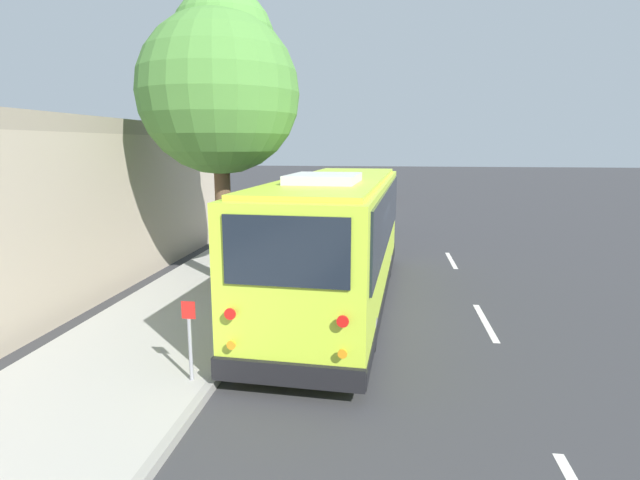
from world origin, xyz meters
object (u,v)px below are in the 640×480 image
Objects in this scene: sign_post_near at (190,340)px; fire_hydrant at (306,228)px; street_tree at (220,83)px; parked_sedan_silver at (368,183)px; shuttle_bus at (337,234)px; parked_sedan_white at (361,201)px; parked_sedan_maroon at (362,190)px; parked_sedan_navy at (349,218)px; sign_post_far at (232,292)px.

fire_hydrant is (12.49, 0.18, -0.27)m from sign_post_near.
street_tree is at bearing 12.75° from sign_post_near.
shuttle_bus is at bearing -179.98° from parked_sedan_silver.
parked_sedan_maroon is (7.02, 0.27, 0.00)m from parked_sedan_white.
parked_sedan_navy is 3.10m from fire_hydrant.
parked_sedan_navy is 1.02× the size of parked_sedan_white.
parked_sedan_navy is 10.75m from street_tree.
street_tree is at bearing 169.75° from fire_hydrant.
shuttle_bus is 2.15× the size of parked_sedan_silver.
parked_sedan_silver is at bearing -2.55° from sign_post_far.
parked_sedan_white is at bearing -4.44° from sign_post_far.
shuttle_bus is at bearing -165.54° from fire_hydrant.
parked_sedan_silver is (20.20, -0.13, 0.01)m from parked_sedan_navy.
parked_sedan_navy is at bearing 178.94° from parked_sedan_silver.
fire_hydrant is (-9.62, 1.72, -0.04)m from parked_sedan_white.
shuttle_bus reaches higher than parked_sedan_maroon.
sign_post_near is at bearing 176.58° from parked_sedan_navy.
parked_sedan_navy is at bearing -175.68° from parked_sedan_maroon.
street_tree is (-16.13, 2.90, 4.83)m from parked_sedan_white.
sign_post_near is at bearing 176.92° from parked_sedan_silver.
parked_sedan_white is 0.54× the size of street_tree.
parked_sedan_maroon is 26.96m from sign_post_far.
parked_sedan_white is 19.97m from sign_post_far.
parked_sedan_white is 22.17m from sign_post_near.
sign_post_far is (2.20, 0.00, 0.13)m from sign_post_near.
sign_post_near is at bearing 161.34° from shuttle_bus.
street_tree is (-9.22, 2.70, 4.83)m from parked_sedan_navy.
fire_hydrant is (-2.70, 1.52, -0.04)m from parked_sedan_navy.
shuttle_bus is at bearing -174.62° from parked_sedan_maroon.
parked_sedan_navy is 6.92m from parked_sedan_white.
parked_sedan_white reaches higher than fire_hydrant.
parked_sedan_white is at bearing -10.18° from street_tree.
parked_sedan_navy is at bearing -5.07° from sign_post_near.
parked_sedan_navy is 0.93× the size of parked_sedan_silver.
parked_sedan_silver is 35.42m from sign_post_near.
parked_sedan_maroon is (13.93, 0.07, 0.00)m from parked_sedan_navy.
parked_sedan_maroon reaches higher than fire_hydrant.
sign_post_far reaches higher than parked_sedan_silver.
parked_sedan_navy is 20.20m from parked_sedan_silver.
street_tree is 4.95× the size of sign_post_far.
street_tree is 9.53× the size of fire_hydrant.
parked_sedan_navy is 0.55× the size of street_tree.
street_tree reaches higher than fire_hydrant.
fire_hydrant is at bearing 152.28° from parked_sedan_navy.
shuttle_bus is at bearing -37.61° from sign_post_far.
street_tree reaches higher than parked_sedan_maroon.
parked_sedan_silver is (13.28, 0.06, 0.01)m from parked_sedan_white.
sign_post_near is 12.49m from fire_hydrant.
sign_post_far reaches higher than parked_sedan_navy.
parked_sedan_silver reaches higher than fire_hydrant.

